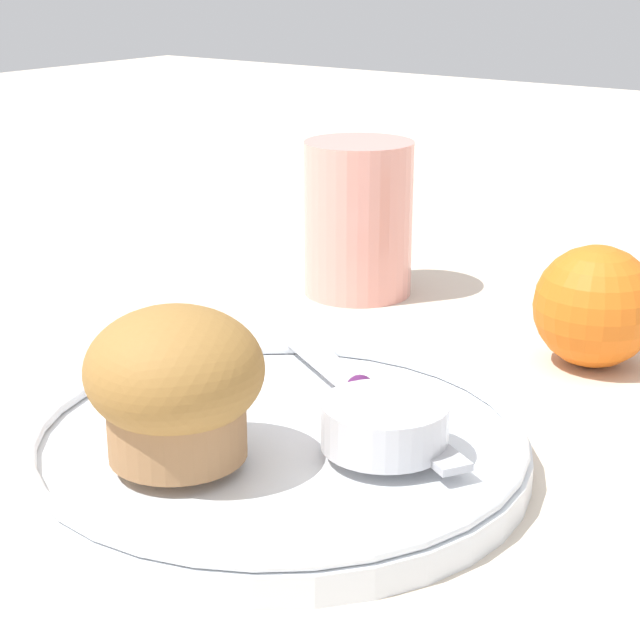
# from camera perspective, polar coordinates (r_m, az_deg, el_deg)

# --- Properties ---
(ground_plane) EXTENTS (3.00, 3.00, 0.00)m
(ground_plane) POSITION_cam_1_polar(r_m,az_deg,el_deg) (0.51, -4.24, -7.54)
(ground_plane) COLOR beige
(plate) EXTENTS (0.23, 0.23, 0.02)m
(plate) POSITION_cam_1_polar(r_m,az_deg,el_deg) (0.50, -2.22, -6.79)
(plate) COLOR white
(plate) RESTS_ON ground_plane
(muffin) EXTENTS (0.08, 0.08, 0.07)m
(muffin) POSITION_cam_1_polar(r_m,az_deg,el_deg) (0.46, -7.49, -3.46)
(muffin) COLOR #9E7047
(muffin) RESTS_ON plate
(cream_ramekin) EXTENTS (0.06, 0.06, 0.02)m
(cream_ramekin) POSITION_cam_1_polar(r_m,az_deg,el_deg) (0.47, 3.47, -5.46)
(cream_ramekin) COLOR silver
(cream_ramekin) RESTS_ON plate
(berry_pair) EXTENTS (0.03, 0.01, 0.01)m
(berry_pair) POSITION_cam_1_polar(r_m,az_deg,el_deg) (0.52, 2.79, -3.90)
(berry_pair) COLOR #4C194C
(berry_pair) RESTS_ON plate
(butter_knife) EXTENTS (0.16, 0.10, 0.00)m
(butter_knife) POSITION_cam_1_polar(r_m,az_deg,el_deg) (0.53, 2.40, -3.96)
(butter_knife) COLOR #B7B7BC
(butter_knife) RESTS_ON plate
(orange_fruit) EXTENTS (0.07, 0.07, 0.07)m
(orange_fruit) POSITION_cam_1_polar(r_m,az_deg,el_deg) (0.63, 14.46, 0.71)
(orange_fruit) COLOR orange
(orange_fruit) RESTS_ON ground_plane
(juice_glass) EXTENTS (0.08, 0.08, 0.11)m
(juice_glass) POSITION_cam_1_polar(r_m,az_deg,el_deg) (0.74, 2.06, 5.43)
(juice_glass) COLOR #E5998C
(juice_glass) RESTS_ON ground_plane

